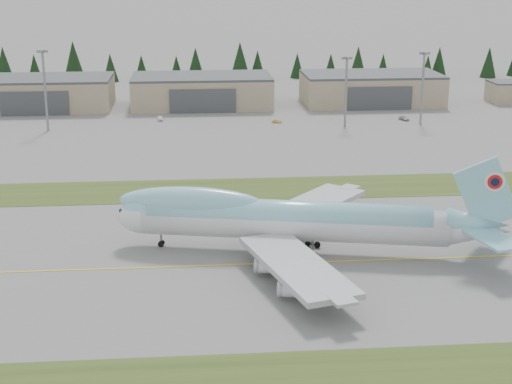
{
  "coord_description": "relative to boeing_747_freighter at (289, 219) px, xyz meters",
  "views": [
    {
      "loc": [
        -19.73,
        -122.25,
        49.02
      ],
      "look_at": [
        -7.73,
        15.7,
        8.0
      ],
      "focal_mm": 55.0,
      "sensor_mm": 36.0,
      "label": 1
    }
  ],
  "objects": [
    {
      "name": "boeing_747_freighter",
      "position": [
        0.0,
        0.0,
        0.0
      ],
      "size": [
        69.98,
        58.8,
        18.36
      ],
      "rotation": [
        0.0,
        0.0,
        -0.22
      ],
      "color": "silver",
      "rests_on": "ground"
    },
    {
      "name": "hangar_left",
      "position": [
        -67.11,
        144.73,
        -0.67
      ],
      "size": [
        48.0,
        26.6,
        10.8
      ],
      "color": "gray",
      "rests_on": "ground"
    },
    {
      "name": "ground",
      "position": [
        2.89,
        -5.17,
        -6.05
      ],
      "size": [
        7000.0,
        7000.0,
        0.0
      ],
      "primitive_type": "plane",
      "color": "slate",
      "rests_on": "ground"
    },
    {
      "name": "floodlight_masts",
      "position": [
        -15.31,
        105.49,
        9.62
      ],
      "size": [
        144.22,
        8.37,
        24.0
      ],
      "color": "gray",
      "rests_on": "ground"
    },
    {
      "name": "hangar_right",
      "position": [
        47.89,
        144.73,
        -0.67
      ],
      "size": [
        48.0,
        26.6,
        10.8
      ],
      "color": "gray",
      "rests_on": "ground"
    },
    {
      "name": "service_vehicle_b",
      "position": [
        10.68,
        113.21,
        -6.05
      ],
      "size": [
        3.28,
        2.16,
        1.02
      ],
      "primitive_type": "imported",
      "rotation": [
        0.0,
        0.0,
        1.19
      ],
      "color": "gold",
      "rests_on": "ground"
    },
    {
      "name": "control_shed",
      "position": [
        97.89,
        142.83,
        -2.25
      ],
      "size": [
        14.0,
        12.0,
        7.6
      ],
      "color": "gray",
      "rests_on": "ground"
    },
    {
      "name": "taxiway_line_main",
      "position": [
        2.89,
        -5.17,
        -6.05
      ],
      "size": [
        400.0,
        0.4,
        0.02
      ],
      "primitive_type": "cube",
      "color": "yellow",
      "rests_on": "ground"
    },
    {
      "name": "service_vehicle_a",
      "position": [
        -25.96,
        120.28,
        -6.05
      ],
      "size": [
        2.01,
        4.15,
        1.37
      ],
      "primitive_type": "imported",
      "rotation": [
        0.0,
        0.0,
        0.1
      ],
      "color": "white",
      "rests_on": "ground"
    },
    {
      "name": "grass_strip_far",
      "position": [
        2.89,
        39.83,
        -6.05
      ],
      "size": [
        400.0,
        18.0,
        0.08
      ],
      "primitive_type": "cube",
      "color": "#344A1A",
      "rests_on": "ground"
    },
    {
      "name": "hangar_center",
      "position": [
        -12.11,
        144.73,
        -0.67
      ],
      "size": [
        48.0,
        26.6,
        10.8
      ],
      "color": "gray",
      "rests_on": "ground"
    },
    {
      "name": "conifer_belt",
      "position": [
        -6.58,
        207.25,
        0.61
      ],
      "size": [
        270.97,
        15.25,
        16.63
      ],
      "color": "black",
      "rests_on": "ground"
    },
    {
      "name": "service_vehicle_c",
      "position": [
        51.58,
        113.77,
        -6.05
      ],
      "size": [
        3.13,
        4.68,
        1.26
      ],
      "primitive_type": "imported",
      "rotation": [
        0.0,
        0.0,
        0.35
      ],
      "color": "#9E9DA2",
      "rests_on": "ground"
    },
    {
      "name": "grass_strip_near",
      "position": [
        2.89,
        -43.17,
        -6.05
      ],
      "size": [
        400.0,
        14.0,
        0.08
      ],
      "primitive_type": "cube",
      "color": "#344A1A",
      "rests_on": "ground"
    }
  ]
}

